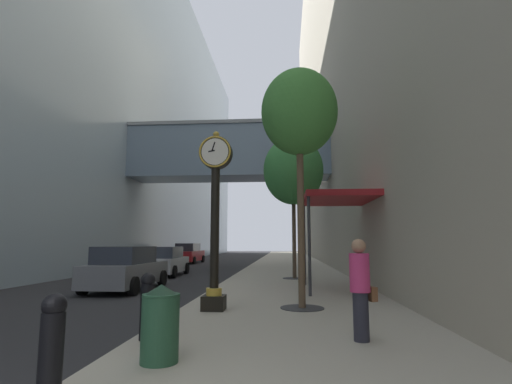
{
  "coord_description": "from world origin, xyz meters",
  "views": [
    {
      "loc": [
        2.66,
        -1.83,
        1.77
      ],
      "look_at": [
        0.86,
        21.77,
        4.9
      ],
      "focal_mm": 27.02,
      "sensor_mm": 36.0,
      "label": 1
    }
  ],
  "objects_px": {
    "trash_bin": "(160,322)",
    "car_grey_far": "(126,269)",
    "bollard_second": "(147,304)",
    "street_clock": "(215,209)",
    "bollard_nearest": "(51,347)",
    "street_tree_near": "(299,114)",
    "car_red_near": "(189,254)",
    "car_silver_mid": "(165,262)",
    "pedestrian_walking": "(360,286)",
    "street_tree_mid_near": "(293,171)"
  },
  "relations": [
    {
      "from": "street_clock",
      "to": "car_red_near",
      "type": "height_order",
      "value": "street_clock"
    },
    {
      "from": "car_grey_far",
      "to": "bollard_second",
      "type": "bearing_deg",
      "value": -64.82
    },
    {
      "from": "street_clock",
      "to": "car_grey_far",
      "type": "height_order",
      "value": "street_clock"
    },
    {
      "from": "car_silver_mid",
      "to": "car_grey_far",
      "type": "bearing_deg",
      "value": -85.26
    },
    {
      "from": "pedestrian_walking",
      "to": "street_tree_near",
      "type": "bearing_deg",
      "value": 105.06
    },
    {
      "from": "bollard_nearest",
      "to": "bollard_second",
      "type": "xyz_separation_m",
      "value": [
        0.0,
        2.72,
        0.0
      ]
    },
    {
      "from": "bollard_second",
      "to": "pedestrian_walking",
      "type": "distance_m",
      "value": 3.65
    },
    {
      "from": "bollard_nearest",
      "to": "car_silver_mid",
      "type": "distance_m",
      "value": 17.3
    },
    {
      "from": "trash_bin",
      "to": "bollard_nearest",
      "type": "bearing_deg",
      "value": -112.41
    },
    {
      "from": "bollard_nearest",
      "to": "street_tree_mid_near",
      "type": "bearing_deg",
      "value": 79.03
    },
    {
      "from": "trash_bin",
      "to": "car_silver_mid",
      "type": "bearing_deg",
      "value": 107.44
    },
    {
      "from": "trash_bin",
      "to": "car_grey_far",
      "type": "relative_size",
      "value": 0.24
    },
    {
      "from": "bollard_second",
      "to": "car_silver_mid",
      "type": "height_order",
      "value": "car_silver_mid"
    },
    {
      "from": "car_red_near",
      "to": "trash_bin",
      "type": "bearing_deg",
      "value": -76.5
    },
    {
      "from": "pedestrian_walking",
      "to": "car_silver_mid",
      "type": "relative_size",
      "value": 0.41
    },
    {
      "from": "street_clock",
      "to": "trash_bin",
      "type": "height_order",
      "value": "street_clock"
    },
    {
      "from": "street_clock",
      "to": "bollard_second",
      "type": "relative_size",
      "value": 4.02
    },
    {
      "from": "street_clock",
      "to": "car_grey_far",
      "type": "distance_m",
      "value": 6.66
    },
    {
      "from": "pedestrian_walking",
      "to": "car_grey_far",
      "type": "relative_size",
      "value": 0.39
    },
    {
      "from": "bollard_nearest",
      "to": "car_grey_far",
      "type": "relative_size",
      "value": 0.26
    },
    {
      "from": "trash_bin",
      "to": "car_red_near",
      "type": "bearing_deg",
      "value": 103.5
    },
    {
      "from": "street_tree_near",
      "to": "street_tree_mid_near",
      "type": "distance_m",
      "value": 8.19
    },
    {
      "from": "street_tree_near",
      "to": "car_grey_far",
      "type": "relative_size",
      "value": 1.43
    },
    {
      "from": "street_clock",
      "to": "street_tree_mid_near",
      "type": "xyz_separation_m",
      "value": [
        2.17,
        8.62,
        2.58
      ]
    },
    {
      "from": "pedestrian_walking",
      "to": "trash_bin",
      "type": "bearing_deg",
      "value": -155.21
    },
    {
      "from": "street_tree_mid_near",
      "to": "car_silver_mid",
      "type": "distance_m",
      "value": 8.6
    },
    {
      "from": "bollard_nearest",
      "to": "pedestrian_walking",
      "type": "xyz_separation_m",
      "value": [
        3.63,
        2.91,
        0.31
      ]
    },
    {
      "from": "bollard_nearest",
      "to": "car_silver_mid",
      "type": "xyz_separation_m",
      "value": [
        -4.17,
        16.79,
        0.04
      ]
    },
    {
      "from": "car_silver_mid",
      "to": "car_grey_far",
      "type": "xyz_separation_m",
      "value": [
        0.52,
        -6.32,
        0.03
      ]
    },
    {
      "from": "street_tree_near",
      "to": "street_tree_mid_near",
      "type": "xyz_separation_m",
      "value": [
        0.0,
        8.19,
        -0.01
      ]
    },
    {
      "from": "pedestrian_walking",
      "to": "car_grey_far",
      "type": "xyz_separation_m",
      "value": [
        -7.28,
        7.57,
        -0.24
      ]
    },
    {
      "from": "bollard_nearest",
      "to": "bollard_second",
      "type": "bearing_deg",
      "value": 90.0
    },
    {
      "from": "bollard_second",
      "to": "car_silver_mid",
      "type": "relative_size",
      "value": 0.27
    },
    {
      "from": "bollard_nearest",
      "to": "bollard_second",
      "type": "height_order",
      "value": "same"
    },
    {
      "from": "street_clock",
      "to": "pedestrian_walking",
      "type": "distance_m",
      "value": 4.39
    },
    {
      "from": "car_red_near",
      "to": "car_silver_mid",
      "type": "xyz_separation_m",
      "value": [
        1.96,
        -12.88,
        -0.07
      ]
    },
    {
      "from": "bollard_nearest",
      "to": "trash_bin",
      "type": "relative_size",
      "value": 1.06
    },
    {
      "from": "bollard_nearest",
      "to": "street_tree_mid_near",
      "type": "distance_m",
      "value": 15.23
    },
    {
      "from": "street_tree_near",
      "to": "car_red_near",
      "type": "distance_m",
      "value": 25.57
    },
    {
      "from": "street_tree_near",
      "to": "car_grey_far",
      "type": "distance_m",
      "value": 8.92
    },
    {
      "from": "street_clock",
      "to": "car_grey_far",
      "type": "xyz_separation_m",
      "value": [
        -4.25,
        4.8,
        -1.81
      ]
    },
    {
      "from": "street_tree_near",
      "to": "trash_bin",
      "type": "height_order",
      "value": "street_tree_near"
    },
    {
      "from": "bollard_second",
      "to": "trash_bin",
      "type": "height_order",
      "value": "bollard_second"
    },
    {
      "from": "bollard_nearest",
      "to": "street_tree_near",
      "type": "bearing_deg",
      "value": 65.6
    },
    {
      "from": "car_silver_mid",
      "to": "bollard_nearest",
      "type": "bearing_deg",
      "value": -76.05
    },
    {
      "from": "bollard_second",
      "to": "car_grey_far",
      "type": "bearing_deg",
      "value": 115.18
    },
    {
      "from": "street_tree_near",
      "to": "pedestrian_walking",
      "type": "relative_size",
      "value": 3.7
    },
    {
      "from": "street_clock",
      "to": "car_grey_far",
      "type": "bearing_deg",
      "value": 131.53
    },
    {
      "from": "pedestrian_walking",
      "to": "car_red_near",
      "type": "xyz_separation_m",
      "value": [
        -9.76,
        26.77,
        -0.2
      ]
    },
    {
      "from": "bollard_second",
      "to": "street_clock",
      "type": "bearing_deg",
      "value": 78.44
    }
  ]
}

